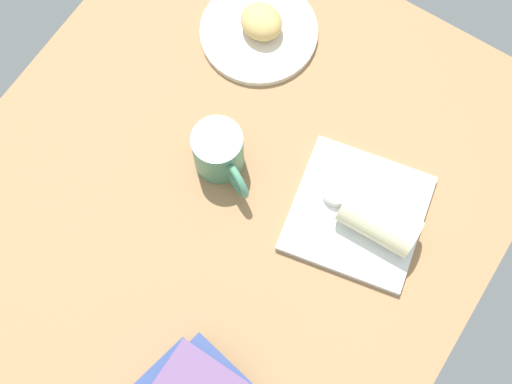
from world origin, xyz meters
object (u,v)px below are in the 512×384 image
round_plate (259,32)px  coffee_mug (219,153)px  scone_pastry (261,22)px  square_plate (357,213)px  breakfast_wrap (379,221)px  sauce_cup (336,192)px

round_plate → coffee_mug: (-25.50, -8.52, 4.46)cm
scone_pastry → coffee_mug: coffee_mug is taller
scone_pastry → square_plate: 39.28cm
breakfast_wrap → round_plate: bearing=-121.7°
coffee_mug → square_plate: bearing=-78.9°
sauce_cup → breakfast_wrap: (-1.30, -8.71, 2.19)cm
square_plate → sauce_cup: (0.72, 4.84, 1.97)cm
square_plate → breakfast_wrap: size_ratio=1.68×
round_plate → sauce_cup: (-19.90, -28.51, 2.07)cm
round_plate → scone_pastry: bearing=-40.6°
square_plate → round_plate: bearing=58.3°
round_plate → sauce_cup: size_ratio=4.46×
round_plate → breakfast_wrap: size_ratio=1.70×
sauce_cup → coffee_mug: 20.90cm
coffee_mug → sauce_cup: bearing=-74.3°
square_plate → sauce_cup: 5.28cm
round_plate → square_plate: bearing=-121.7°
square_plate → coffee_mug: bearing=101.1°
round_plate → square_plate: (-20.63, -33.35, 0.10)cm
square_plate → sauce_cup: size_ratio=4.40×
round_plate → scone_pastry: 3.37cm
sauce_cup → breakfast_wrap: 9.08cm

